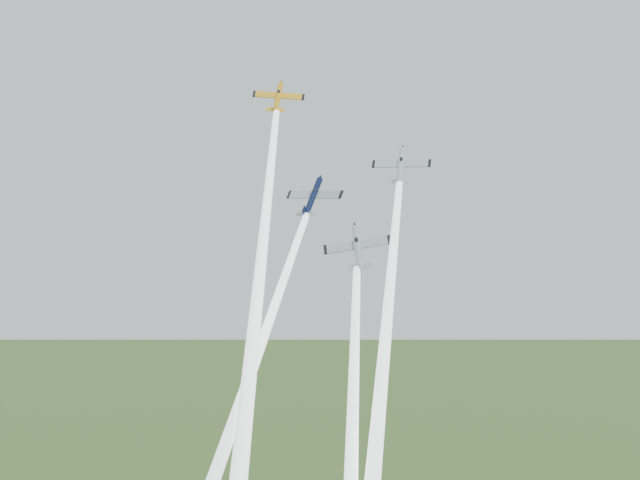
{
  "coord_description": "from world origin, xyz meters",
  "views": [
    {
      "loc": [
        36.96,
        -102.89,
        88.24
      ],
      "look_at": [
        0.0,
        -6.0,
        92.0
      ],
      "focal_mm": 45.0,
      "sensor_mm": 36.0,
      "label": 1
    }
  ],
  "objects_px": {
    "plane_silver_right": "(401,166)",
    "plane_navy": "(313,197)",
    "plane_silver_low": "(357,248)",
    "plane_yellow": "(278,97)"
  },
  "relations": [
    {
      "from": "plane_silver_right",
      "to": "plane_navy",
      "type": "bearing_deg",
      "value": -175.28
    },
    {
      "from": "plane_yellow",
      "to": "plane_navy",
      "type": "height_order",
      "value": "plane_yellow"
    },
    {
      "from": "plane_yellow",
      "to": "plane_silver_right",
      "type": "relative_size",
      "value": 0.95
    },
    {
      "from": "plane_navy",
      "to": "plane_yellow",
      "type": "bearing_deg",
      "value": 152.05
    },
    {
      "from": "plane_yellow",
      "to": "plane_navy",
      "type": "distance_m",
      "value": 17.88
    },
    {
      "from": "plane_silver_right",
      "to": "plane_silver_low",
      "type": "relative_size",
      "value": 0.94
    },
    {
      "from": "plane_silver_low",
      "to": "plane_navy",
      "type": "bearing_deg",
      "value": 127.0
    },
    {
      "from": "plane_yellow",
      "to": "plane_silver_low",
      "type": "xyz_separation_m",
      "value": [
        16.1,
        -11.43,
        -22.75
      ]
    },
    {
      "from": "plane_yellow",
      "to": "plane_silver_low",
      "type": "bearing_deg",
      "value": -52.65
    },
    {
      "from": "plane_navy",
      "to": "plane_silver_low",
      "type": "bearing_deg",
      "value": -31.66
    }
  ]
}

